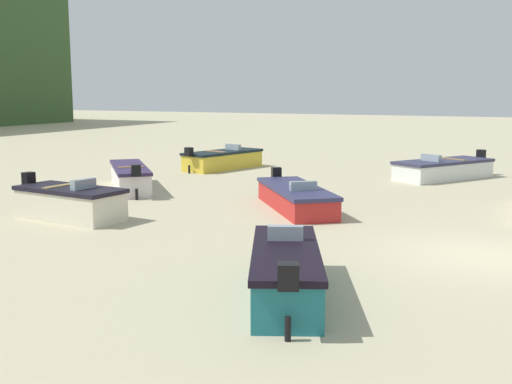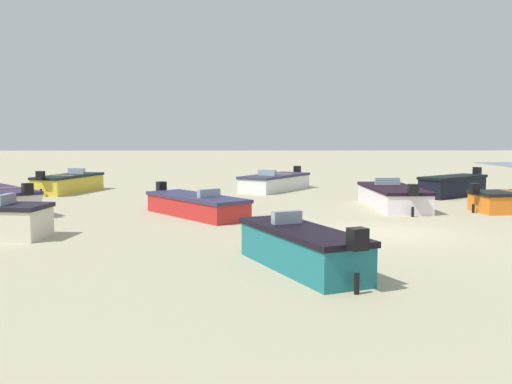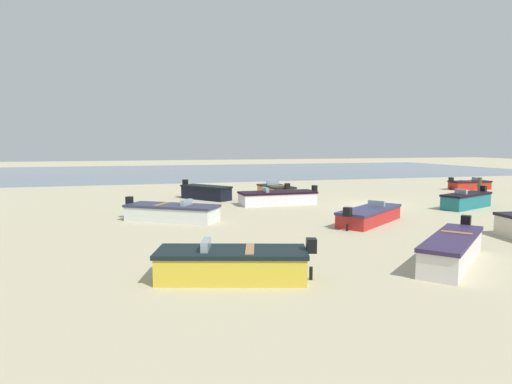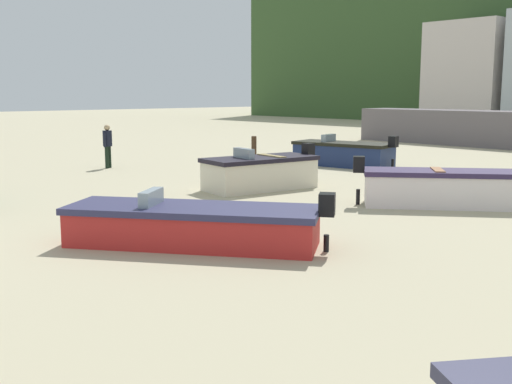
{
  "view_description": "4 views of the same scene",
  "coord_description": "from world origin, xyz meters",
  "px_view_note": "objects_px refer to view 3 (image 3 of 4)",
  "views": [
    {
      "loc": [
        -14.98,
        -1.14,
        3.75
      ],
      "look_at": [
        3.4,
        7.23,
        0.5
      ],
      "focal_mm": 44.59,
      "sensor_mm": 36.0,
      "label": 1
    },
    {
      "loc": [
        -16.81,
        4.21,
        2.91
      ],
      "look_at": [
        1.37,
        3.88,
        1.07
      ],
      "focal_mm": 41.18,
      "sensor_mm": 36.0,
      "label": 2
    },
    {
      "loc": [
        14.57,
        24.71,
        3.81
      ],
      "look_at": [
        7.8,
        0.53,
        1.07
      ],
      "focal_mm": 30.95,
      "sensor_mm": 36.0,
      "label": 3
    },
    {
      "loc": [
        12.75,
        -0.65,
        2.81
      ],
      "look_at": [
        3.0,
        8.03,
        0.7
      ],
      "focal_mm": 43.47,
      "sensor_mm": 36.0,
      "label": 4
    }
  ],
  "objects_px": {
    "boat_red_4": "(370,215)",
    "boat_white_7": "(452,250)",
    "boat_white_0": "(172,212)",
    "boat_teal_2": "(466,200)",
    "mooring_post_near_water": "(479,186)",
    "boat_black_6": "(206,192)",
    "boat_red_1": "(469,185)",
    "boat_orange_9": "(276,190)",
    "boat_yellow_3": "(232,264)",
    "boat_white_5": "(278,198)"
  },
  "relations": [
    {
      "from": "mooring_post_near_water",
      "to": "boat_yellow_3",
      "type": "bearing_deg",
      "value": 34.49
    },
    {
      "from": "boat_red_1",
      "to": "boat_red_4",
      "type": "height_order",
      "value": "boat_red_4"
    },
    {
      "from": "boat_red_4",
      "to": "boat_white_7",
      "type": "height_order",
      "value": "boat_white_7"
    },
    {
      "from": "boat_white_5",
      "to": "boat_black_6",
      "type": "bearing_deg",
      "value": 44.97
    },
    {
      "from": "boat_red_1",
      "to": "boat_white_5",
      "type": "distance_m",
      "value": 18.97
    },
    {
      "from": "boat_red_1",
      "to": "boat_red_4",
      "type": "distance_m",
      "value": 20.15
    },
    {
      "from": "boat_teal_2",
      "to": "mooring_post_near_water",
      "type": "xyz_separation_m",
      "value": [
        -6.1,
        -5.66,
        0.18
      ]
    },
    {
      "from": "boat_teal_2",
      "to": "boat_red_4",
      "type": "bearing_deg",
      "value": 86.97
    },
    {
      "from": "boat_white_5",
      "to": "boat_orange_9",
      "type": "bearing_deg",
      "value": -18.38
    },
    {
      "from": "boat_white_0",
      "to": "boat_teal_2",
      "type": "xyz_separation_m",
      "value": [
        -17.28,
        0.31,
        0.04
      ]
    },
    {
      "from": "boat_white_0",
      "to": "boat_yellow_3",
      "type": "height_order",
      "value": "boat_yellow_3"
    },
    {
      "from": "boat_white_5",
      "to": "boat_orange_9",
      "type": "xyz_separation_m",
      "value": [
        -1.34,
        -4.41,
        -0.02
      ]
    },
    {
      "from": "boat_teal_2",
      "to": "boat_orange_9",
      "type": "bearing_deg",
      "value": 22.29
    },
    {
      "from": "boat_teal_2",
      "to": "boat_black_6",
      "type": "height_order",
      "value": "boat_black_6"
    },
    {
      "from": "boat_orange_9",
      "to": "mooring_post_near_water",
      "type": "height_order",
      "value": "mooring_post_near_water"
    },
    {
      "from": "boat_white_0",
      "to": "boat_teal_2",
      "type": "relative_size",
      "value": 1.13
    },
    {
      "from": "boat_yellow_3",
      "to": "mooring_post_near_water",
      "type": "distance_m",
      "value": 27.4
    },
    {
      "from": "boat_red_4",
      "to": "boat_white_5",
      "type": "bearing_deg",
      "value": 159.15
    },
    {
      "from": "boat_red_4",
      "to": "boat_white_5",
      "type": "xyz_separation_m",
      "value": [
        2.19,
        -7.48,
        0.04
      ]
    },
    {
      "from": "boat_white_7",
      "to": "mooring_post_near_water",
      "type": "height_order",
      "value": "mooring_post_near_water"
    },
    {
      "from": "boat_red_4",
      "to": "boat_black_6",
      "type": "xyz_separation_m",
      "value": [
        6.15,
        -11.24,
        0.11
      ]
    },
    {
      "from": "boat_red_4",
      "to": "boat_white_7",
      "type": "relative_size",
      "value": 1.05
    },
    {
      "from": "boat_white_7",
      "to": "boat_white_5",
      "type": "bearing_deg",
      "value": -36.89
    },
    {
      "from": "boat_red_4",
      "to": "mooring_post_near_water",
      "type": "bearing_deg",
      "value": 83.91
    },
    {
      "from": "boat_white_5",
      "to": "mooring_post_near_water",
      "type": "height_order",
      "value": "mooring_post_near_water"
    },
    {
      "from": "boat_white_7",
      "to": "boat_orange_9",
      "type": "xyz_separation_m",
      "value": [
        -0.38,
        -19.1,
        -0.06
      ]
    },
    {
      "from": "boat_red_4",
      "to": "boat_black_6",
      "type": "distance_m",
      "value": 12.82
    },
    {
      "from": "boat_red_4",
      "to": "boat_yellow_3",
      "type": "bearing_deg",
      "value": -87.44
    },
    {
      "from": "boat_orange_9",
      "to": "mooring_post_near_water",
      "type": "bearing_deg",
      "value": -18.97
    },
    {
      "from": "boat_black_6",
      "to": "boat_white_0",
      "type": "bearing_deg",
      "value": 31.64
    },
    {
      "from": "boat_white_0",
      "to": "boat_red_4",
      "type": "relative_size",
      "value": 1.04
    },
    {
      "from": "boat_yellow_3",
      "to": "boat_orange_9",
      "type": "xyz_separation_m",
      "value": [
        -7.5,
        -18.82,
        -0.05
      ]
    },
    {
      "from": "boat_red_4",
      "to": "boat_black_6",
      "type": "relative_size",
      "value": 1.23
    },
    {
      "from": "boat_white_0",
      "to": "mooring_post_near_water",
      "type": "height_order",
      "value": "mooring_post_near_water"
    },
    {
      "from": "boat_white_5",
      "to": "boat_black_6",
      "type": "distance_m",
      "value": 5.47
    },
    {
      "from": "boat_orange_9",
      "to": "boat_white_5",
      "type": "bearing_deg",
      "value": -113.53
    },
    {
      "from": "boat_red_1",
      "to": "mooring_post_near_water",
      "type": "xyz_separation_m",
      "value": [
        2.03,
        3.31,
        0.26
      ]
    },
    {
      "from": "boat_orange_9",
      "to": "boat_yellow_3",
      "type": "bearing_deg",
      "value": -118.33
    },
    {
      "from": "boat_white_5",
      "to": "mooring_post_near_water",
      "type": "bearing_deg",
      "value": -87.61
    },
    {
      "from": "boat_white_0",
      "to": "boat_white_7",
      "type": "distance_m",
      "value": 13.11
    },
    {
      "from": "boat_yellow_3",
      "to": "boat_white_5",
      "type": "height_order",
      "value": "boat_yellow_3"
    },
    {
      "from": "boat_white_0",
      "to": "mooring_post_near_water",
      "type": "distance_m",
      "value": 23.98
    },
    {
      "from": "boat_teal_2",
      "to": "boat_red_4",
      "type": "relative_size",
      "value": 0.92
    },
    {
      "from": "boat_white_0",
      "to": "boat_black_6",
      "type": "xyz_separation_m",
      "value": [
        -2.99,
        -8.01,
        0.07
      ]
    },
    {
      "from": "boat_red_1",
      "to": "boat_white_7",
      "type": "bearing_deg",
      "value": -41.07
    },
    {
      "from": "mooring_post_near_water",
      "to": "boat_white_7",
      "type": "bearing_deg",
      "value": 45.62
    },
    {
      "from": "boat_white_0",
      "to": "boat_red_1",
      "type": "distance_m",
      "value": 26.84
    },
    {
      "from": "boat_red_1",
      "to": "mooring_post_near_water",
      "type": "distance_m",
      "value": 3.89
    },
    {
      "from": "boat_white_5",
      "to": "mooring_post_near_water",
      "type": "relative_size",
      "value": 3.96
    },
    {
      "from": "boat_white_7",
      "to": "boat_yellow_3",
      "type": "bearing_deg",
      "value": 47.07
    }
  ]
}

